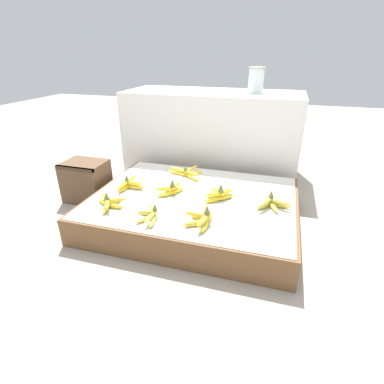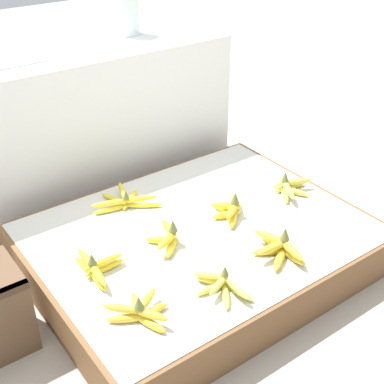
% 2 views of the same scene
% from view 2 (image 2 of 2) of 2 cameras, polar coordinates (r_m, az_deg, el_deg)
% --- Properties ---
extents(ground_plane, '(10.00, 10.00, 0.00)m').
position_cam_2_polar(ground_plane, '(2.20, 0.70, -7.70)').
color(ground_plane, '#A89E8E').
extents(display_platform, '(1.27, 0.99, 0.18)m').
position_cam_2_polar(display_platform, '(2.15, 0.72, -5.89)').
color(display_platform, brown).
rests_on(display_platform, ground_plane).
extents(back_vendor_table, '(1.47, 0.59, 0.70)m').
position_cam_2_polar(back_vendor_table, '(2.66, -12.69, 7.57)').
color(back_vendor_table, white).
rests_on(back_vendor_table, ground_plane).
extents(banana_bunch_front_left, '(0.20, 0.22, 0.10)m').
position_cam_2_polar(banana_bunch_front_left, '(1.71, -5.55, -12.53)').
color(banana_bunch_front_left, gold).
rests_on(banana_bunch_front_left, display_platform).
extents(banana_bunch_front_midleft, '(0.15, 0.21, 0.09)m').
position_cam_2_polar(banana_bunch_front_midleft, '(1.80, 3.26, -9.95)').
color(banana_bunch_front_midleft, '#DBCC4C').
rests_on(banana_bunch_front_midleft, display_platform).
extents(banana_bunch_front_midright, '(0.15, 0.24, 0.11)m').
position_cam_2_polar(banana_bunch_front_midright, '(1.97, 9.28, -5.88)').
color(banana_bunch_front_midright, gold).
rests_on(banana_bunch_front_midright, display_platform).
extents(banana_bunch_middle_left, '(0.16, 0.23, 0.10)m').
position_cam_2_polar(banana_bunch_middle_left, '(1.89, -10.23, -7.92)').
color(banana_bunch_middle_left, yellow).
rests_on(banana_bunch_middle_left, display_platform).
extents(banana_bunch_middle_midleft, '(0.16, 0.18, 0.11)m').
position_cam_2_polar(banana_bunch_middle_midleft, '(2.00, -2.50, -4.80)').
color(banana_bunch_middle_midleft, yellow).
rests_on(banana_bunch_middle_midleft, display_platform).
extents(banana_bunch_middle_midright, '(0.18, 0.19, 0.11)m').
position_cam_2_polar(banana_bunch_middle_midright, '(2.16, 4.17, -1.81)').
color(banana_bunch_middle_midright, yellow).
rests_on(banana_bunch_middle_midright, display_platform).
extents(banana_bunch_middle_right, '(0.21, 0.18, 0.10)m').
position_cam_2_polar(banana_bunch_middle_right, '(2.35, 10.34, 0.50)').
color(banana_bunch_middle_right, '#DBCC4C').
rests_on(banana_bunch_middle_right, display_platform).
extents(banana_bunch_back_midleft, '(0.28, 0.24, 0.08)m').
position_cam_2_polar(banana_bunch_back_midleft, '(2.24, -7.18, -0.94)').
color(banana_bunch_back_midleft, yellow).
rests_on(banana_bunch_back_midleft, display_platform).
extents(glass_jar, '(0.13, 0.13, 0.19)m').
position_cam_2_polar(glass_jar, '(2.67, -7.01, 18.37)').
color(glass_jar, silver).
rests_on(glass_jar, back_vendor_table).
extents(foam_tray_white, '(0.25, 0.21, 0.02)m').
position_cam_2_polar(foam_tray_white, '(2.40, -18.74, 13.39)').
color(foam_tray_white, white).
rests_on(foam_tray_white, back_vendor_table).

